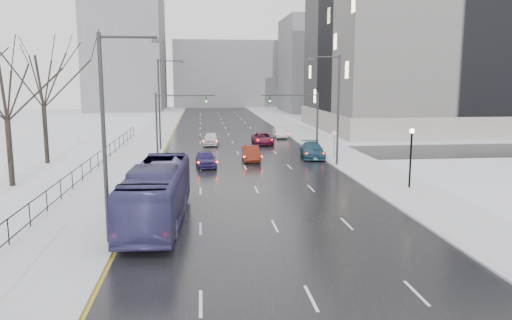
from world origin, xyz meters
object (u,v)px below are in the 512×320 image
object	(u,v)px
bus	(157,193)
streetlight_l_near	(109,129)
sedan_center_near	(206,159)
sedan_right_near	(251,154)
lamppost_r_mid	(411,149)
tree_park_d	(13,187)
sedan_right_cross	(263,139)
sedan_right_far	(312,150)
sedan_center_far	(211,139)
tree_park_e	(48,164)
mast_signal_left	(167,116)
streetlight_r_mid	(336,105)
streetlight_l_far	(161,100)
sedan_right_distant	(280,133)
no_uturn_sign	(334,136)
mast_signal_right	(307,115)

from	to	relation	value
bus	streetlight_l_near	bearing A→B (deg)	-114.42
sedan_center_near	sedan_right_near	xyz separation A→B (m)	(4.36, 2.63, 0.00)
lamppost_r_mid	bus	distance (m)	18.57
tree_park_d	lamppost_r_mid	world-z (taller)	tree_park_d
sedan_right_cross	sedan_right_far	xyz separation A→B (m)	(3.70, -10.89, 0.09)
sedan_center_far	lamppost_r_mid	bearing A→B (deg)	-57.29
tree_park_e	mast_signal_left	xyz separation A→B (m)	(10.87, 4.00, 4.11)
streetlight_r_mid	sedan_right_near	size ratio (longest dim) A/B	2.26
streetlight_r_mid	streetlight_l_far	size ratio (longest dim) A/B	1.00
tree_park_d	streetlight_r_mid	world-z (taller)	streetlight_r_mid
bus	sedan_right_distant	distance (m)	40.58
tree_park_e	sedan_right_cross	xyz separation A→B (m)	(21.70, 11.67, 0.73)
sedan_center_near	streetlight_r_mid	bearing A→B (deg)	-7.88
no_uturn_sign	sedan_right_far	distance (m)	2.61
streetlight_l_near	streetlight_l_far	bearing A→B (deg)	90.00
tree_park_d	streetlight_l_near	world-z (taller)	streetlight_l_near
tree_park_e	bus	xyz separation A→B (m)	(11.85, -20.49, 1.67)
tree_park_e	sedan_right_cross	size ratio (longest dim) A/B	2.73
mast_signal_left	tree_park_e	bearing A→B (deg)	-159.81
sedan_center_near	sedan_right_distant	world-z (taller)	sedan_center_near
streetlight_r_mid	streetlight_l_near	xyz separation A→B (m)	(-16.33, -20.00, 0.00)
streetlight_r_mid	bus	xyz separation A→B (m)	(-14.52, -16.49, -3.95)
mast_signal_right	sedan_right_far	bearing A→B (deg)	-92.24
streetlight_l_far	sedan_center_near	distance (m)	13.03
streetlight_r_mid	lamppost_r_mid	size ratio (longest dim) A/B	2.34
lamppost_r_mid	sedan_right_distant	bearing A→B (deg)	97.80
sedan_right_cross	streetlight_l_near	bearing A→B (deg)	-108.97
sedan_right_far	sedan_center_far	bearing A→B (deg)	138.32
streetlight_l_far	sedan_right_cross	size ratio (longest dim) A/B	2.02
lamppost_r_mid	mast_signal_right	size ratio (longest dim) A/B	0.66
tree_park_e	sedan_right_far	size ratio (longest dim) A/B	2.53
streetlight_l_near	sedan_right_far	distance (m)	29.55
tree_park_e	sedan_center_far	distance (m)	19.42
mast_signal_left	sedan_right_far	bearing A→B (deg)	-12.51
tree_park_e	sedan_center_near	size ratio (longest dim) A/B	3.15
sedan_right_near	mast_signal_left	bearing A→B (deg)	151.41
tree_park_d	mast_signal_left	distance (m)	17.96
tree_park_e	sedan_center_far	world-z (taller)	tree_park_e
streetlight_l_near	sedan_center_far	distance (m)	36.40
sedan_center_near	streetlight_l_near	bearing A→B (deg)	-106.36
sedan_right_cross	bus	bearing A→B (deg)	-107.89
streetlight_r_mid	bus	world-z (taller)	streetlight_r_mid
streetlight_r_mid	mast_signal_left	xyz separation A→B (m)	(-15.49, 8.00, -1.51)
tree_park_e	streetlight_l_far	xyz separation A→B (m)	(10.03, 8.00, 5.62)
mast_signal_left	sedan_center_far	bearing A→B (deg)	58.88
mast_signal_left	no_uturn_sign	size ratio (longest dim) A/B	2.41
streetlight_l_near	sedan_right_cross	distance (m)	37.85
bus	sedan_right_far	world-z (taller)	bus
mast_signal_right	lamppost_r_mid	bearing A→B (deg)	-78.46
tree_park_d	streetlight_r_mid	xyz separation A→B (m)	(25.97, 6.00, 5.62)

